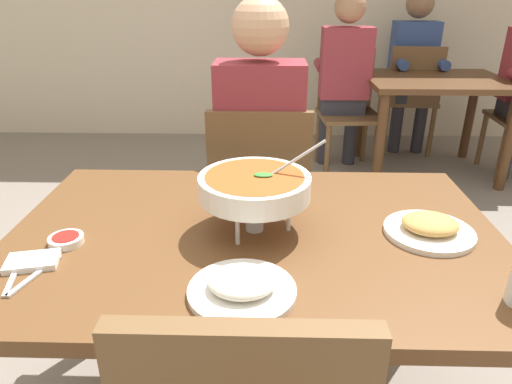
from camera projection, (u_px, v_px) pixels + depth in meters
The scene contains 15 objects.
dining_table_main at pixel (255, 261), 1.31m from camera, with size 1.35×0.89×0.72m.
chair_diner_main at pixel (260, 192), 2.02m from camera, with size 0.44×0.44×0.90m.
diner_main at pixel (260, 139), 1.95m from camera, with size 0.40×0.45×1.31m.
curry_bowl at pixel (256, 187), 1.22m from camera, with size 0.33×0.30×0.26m.
rice_plate at pixel (242, 286), 1.00m from camera, with size 0.24×0.24×0.06m.
appetizer_plate at pixel (429, 228), 1.24m from camera, with size 0.24×0.24×0.06m.
sauce_dish at pixel (66, 240), 1.20m from camera, with size 0.09×0.09×0.02m.
napkin_folded at pixel (32, 261), 1.11m from camera, with size 0.12×0.08×0.02m, color white.
fork_utensil at pixel (14, 275), 1.07m from camera, with size 0.01×0.17×0.01m, color silver.
spoon_utensil at pixel (35, 275), 1.07m from camera, with size 0.01×0.17×0.01m, color silver.
dining_table_far at pixel (434, 95), 3.38m from camera, with size 1.00×0.80×0.72m.
chair_bg_left at pixel (411, 94), 3.83m from camera, with size 0.47×0.47×0.90m.
chair_bg_middle at pixel (347, 103), 3.53m from camera, with size 0.47×0.47×0.90m.
patron_bg_left at pixel (413, 63), 3.81m from camera, with size 0.40×0.45×1.31m.
patron_bg_middle at pixel (344, 72), 3.40m from camera, with size 0.40×0.45×1.31m.
Camera 1 is at (0.03, -1.11, 1.35)m, focal length 32.29 mm.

